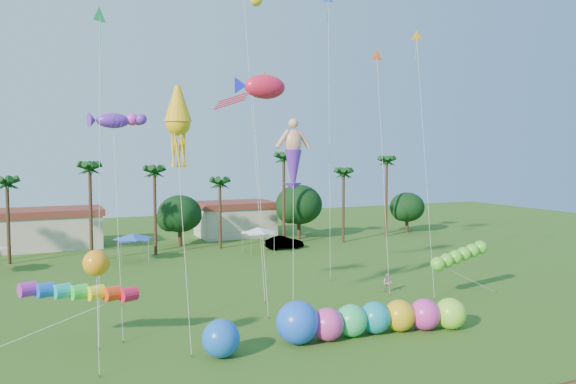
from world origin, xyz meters
name	(u,v)px	position (x,y,z in m)	size (l,w,h in m)	color
ground	(368,379)	(0.00, 0.00, 0.00)	(160.00, 160.00, 0.00)	#285116
tree_line	(202,212)	(3.57, 44.00, 4.28)	(69.46, 8.91, 11.00)	#3A2819
buildings_row	(140,227)	(-3.09, 50.00, 2.00)	(35.00, 7.00, 4.00)	beige
tent_row	(134,237)	(-6.00, 36.33, 2.75)	(31.00, 4.00, 0.60)	white
car_b	(284,242)	(12.00, 37.63, 0.75)	(1.60, 4.58, 1.51)	#4C4C54
spectator_b	(388,283)	(11.17, 14.57, 0.79)	(0.77, 0.60, 1.58)	gray
caterpillar_inflatable	(366,319)	(3.55, 5.81, 1.10)	(12.92, 4.06, 2.63)	#DD3AA0
blue_ball	(221,338)	(-5.98, 6.03, 1.09)	(2.18, 2.18, 2.18)	blue
rainbow_tube	(100,297)	(-11.98, 10.70, 3.01)	(9.59, 2.79, 3.46)	red
green_worm	(438,264)	(13.63, 11.28, 2.78)	(8.99, 1.71, 3.47)	#58C92C
orange_ball_kite	(96,263)	(-12.50, 7.08, 5.77)	(1.84, 2.24, 6.48)	orange
merman_kite	(293,159)	(1.88, 13.23, 11.16)	(3.03, 4.91, 13.65)	#EDA286
fish_kite	(265,87)	(1.28, 17.22, 16.75)	(5.30, 6.94, 17.82)	red
squid_kite	(178,123)	(-7.28, 10.19, 13.40)	(1.83, 4.45, 15.80)	yellow
lobster_kite	(113,121)	(-10.64, 13.88, 13.67)	(4.10, 4.76, 14.38)	#6A27C6
delta_kite_red	(377,61)	(11.90, 17.60, 19.55)	(1.82, 4.28, 20.53)	#FF541C
delta_kite_yellow	(417,43)	(13.48, 14.17, 20.57)	(1.12, 3.58, 21.65)	#FFA41A
delta_kite_green	(100,21)	(-11.31, 14.00, 19.93)	(1.52, 4.51, 20.90)	#39F278
delta_kite_blue	(328,4)	(10.30, 23.53, 25.56)	(2.17, 3.74, 26.71)	blue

